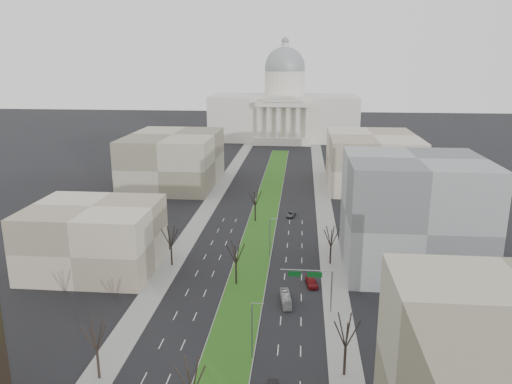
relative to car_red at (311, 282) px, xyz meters
The scene contains 22 objects.
ground 41.26m from the car_red, 108.32° to the left, with size 600.00×600.00×0.00m, color black.
median 40.30m from the car_red, 108.77° to the left, with size 8.00×222.03×0.20m.
sidewalk_left 33.60m from the car_red, 155.06° to the left, with size 5.00×330.00×0.15m, color gray.
sidewalk_right 14.89m from the car_red, 72.25° to the left, with size 5.00×330.00×0.15m, color gray.
capitol 189.84m from the car_red, 93.93° to the left, with size 80.00×46.00×55.00m.
building_beige_left 46.58m from the car_red, behind, with size 26.00×22.00×14.00m, color tan.
building_grey_right 26.35m from the car_red, 27.96° to the left, with size 28.00×26.00×24.00m, color slate.
building_far_left 92.93m from the car_red, 121.21° to the left, with size 30.00×40.00×18.00m, color gray.
building_far_right 87.40m from the car_red, 75.33° to the left, with size 30.00×40.00×18.00m, color tan.
tree_left_mid 45.03m from the car_red, 132.57° to the right, with size 5.40×5.40×9.72m.
tree_left_far 31.60m from the car_red, 166.63° to the left, with size 5.28×5.28×9.50m.
tree_right_mid 29.84m from the car_red, 81.64° to the right, with size 5.52×5.52×9.94m.
tree_right_far 13.28m from the car_red, 69.23° to the left, with size 5.04×5.04×9.07m.
tree_median_a 43.94m from the car_red, 110.13° to the right, with size 5.40×5.40×9.72m.
tree_median_b 16.25m from the car_red, behind, with size 5.40×5.40×9.72m.
tree_median_c 42.40m from the car_red, 110.91° to the left, with size 5.40×5.40×9.72m.
streetlamp_median_b 27.73m from the car_red, 109.61° to the right, with size 1.90×0.20×9.16m.
streetlamp_median_c 17.38m from the car_red, 123.01° to the left, with size 1.90×0.20×9.16m.
mast_arm_signs 12.08m from the car_red, 87.22° to the right, with size 9.12×0.24×8.09m.
car_red is the anchor object (origin of this frame).
car_grey_far 44.92m from the car_red, 96.63° to the left, with size 2.15×4.66×1.30m, color #4A4D52.
box_van 9.36m from the car_red, 120.89° to the right, with size 1.57×6.72×1.87m, color silver.
Camera 1 is at (10.47, -10.73, 43.62)m, focal length 35.00 mm.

